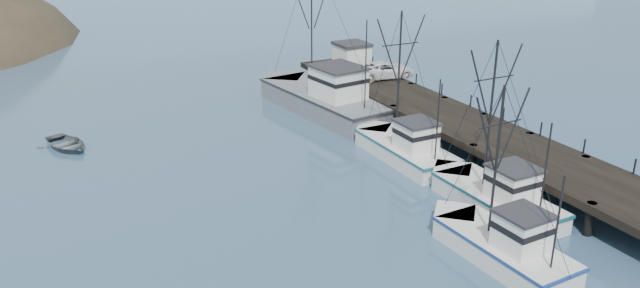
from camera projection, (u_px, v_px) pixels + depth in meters
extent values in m
cube|color=black|center=(457.00, 121.00, 48.16)|extent=(6.00, 44.00, 0.50)
cylinder|color=black|center=(589.00, 219.00, 34.85)|extent=(0.56, 0.56, 2.00)
cylinder|color=black|center=(525.00, 185.00, 39.01)|extent=(0.56, 0.56, 2.00)
cylinder|color=black|center=(584.00, 170.00, 41.21)|extent=(0.56, 0.56, 2.00)
cylinder|color=black|center=(472.00, 158.00, 43.17)|extent=(0.56, 0.56, 2.00)
cylinder|color=black|center=(528.00, 146.00, 45.37)|extent=(0.56, 0.56, 2.00)
cylinder|color=black|center=(429.00, 136.00, 47.33)|extent=(0.56, 0.56, 2.00)
cylinder|color=black|center=(482.00, 126.00, 49.53)|extent=(0.56, 0.56, 2.00)
cylinder|color=black|center=(393.00, 117.00, 51.48)|extent=(0.56, 0.56, 2.00)
cylinder|color=black|center=(444.00, 108.00, 53.68)|extent=(0.56, 0.56, 2.00)
cylinder|color=black|center=(362.00, 101.00, 55.64)|extent=(0.56, 0.56, 2.00)
cylinder|color=black|center=(410.00, 94.00, 57.84)|extent=(0.56, 0.56, 2.00)
cylinder|color=black|center=(336.00, 87.00, 59.80)|extent=(0.56, 0.56, 2.00)
cylinder|color=black|center=(381.00, 81.00, 62.00)|extent=(0.56, 0.56, 2.00)
cylinder|color=black|center=(312.00, 76.00, 63.96)|extent=(0.56, 0.56, 2.00)
cylinder|color=black|center=(356.00, 70.00, 66.16)|extent=(0.56, 0.56, 2.00)
cube|color=silver|center=(497.00, 204.00, 37.82)|extent=(3.45, 8.55, 1.60)
cube|color=silver|center=(452.00, 178.00, 41.33)|extent=(3.32, 3.32, 1.60)
cube|color=#154756|center=(498.00, 193.00, 37.57)|extent=(3.52, 8.77, 0.18)
cube|color=silver|center=(513.00, 184.00, 36.29)|extent=(2.36, 2.43, 1.90)
cube|color=#26262B|center=(515.00, 168.00, 35.92)|extent=(2.56, 2.65, 0.16)
cylinder|color=black|center=(490.00, 115.00, 36.99)|extent=(0.14, 0.14, 9.00)
cylinder|color=black|center=(545.00, 170.00, 33.87)|extent=(0.10, 0.10, 5.40)
cube|color=silver|center=(504.00, 254.00, 32.43)|extent=(3.45, 7.83, 1.60)
cube|color=silver|center=(454.00, 223.00, 35.56)|extent=(3.10, 3.10, 1.60)
cube|color=navy|center=(505.00, 242.00, 32.18)|extent=(3.52, 8.03, 0.18)
cube|color=silver|center=(522.00, 232.00, 31.00)|extent=(2.27, 2.27, 1.90)
cube|color=#26262B|center=(524.00, 214.00, 30.63)|extent=(2.46, 2.47, 0.16)
cylinder|color=black|center=(496.00, 161.00, 31.67)|extent=(0.14, 0.14, 7.99)
cylinder|color=black|center=(558.00, 223.00, 28.88)|extent=(0.10, 0.10, 4.80)
cube|color=silver|center=(406.00, 154.00, 45.39)|extent=(3.44, 8.78, 1.60)
cube|color=silver|center=(374.00, 135.00, 49.02)|extent=(3.37, 3.37, 1.60)
cube|color=#195264|center=(406.00, 145.00, 45.14)|extent=(3.51, 9.00, 0.18)
cube|color=silver|center=(416.00, 136.00, 43.84)|extent=(2.38, 2.49, 1.90)
cube|color=#26262B|center=(417.00, 122.00, 43.46)|extent=(2.58, 2.71, 0.16)
cylinder|color=black|center=(399.00, 77.00, 44.54)|extent=(0.14, 0.14, 9.35)
cylinder|color=black|center=(438.00, 120.00, 41.31)|extent=(0.10, 0.10, 5.61)
cube|color=slate|center=(326.00, 104.00, 55.67)|extent=(6.84, 14.99, 2.20)
cube|color=slate|center=(284.00, 86.00, 61.25)|extent=(4.98, 4.98, 2.20)
cube|color=black|center=(326.00, 93.00, 55.31)|extent=(6.98, 15.37, 0.18)
cube|color=silver|center=(338.00, 83.00, 53.38)|extent=(4.01, 4.50, 2.60)
cube|color=#26262B|center=(338.00, 67.00, 52.88)|extent=(4.35, 4.90, 0.16)
cylinder|color=black|center=(312.00, 21.00, 54.83)|extent=(0.14, 0.14, 12.00)
cylinder|color=black|center=(366.00, 65.00, 49.70)|extent=(0.10, 0.10, 7.20)
cube|color=silver|center=(352.00, 58.00, 61.47)|extent=(2.80, 3.00, 2.50)
cube|color=#26262B|center=(352.00, 44.00, 60.97)|extent=(3.00, 3.20, 0.30)
imported|color=white|center=(385.00, 70.00, 58.99)|extent=(5.98, 3.44, 1.57)
imported|color=#52595C|center=(67.00, 148.00, 47.71)|extent=(4.70, 5.55, 0.98)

